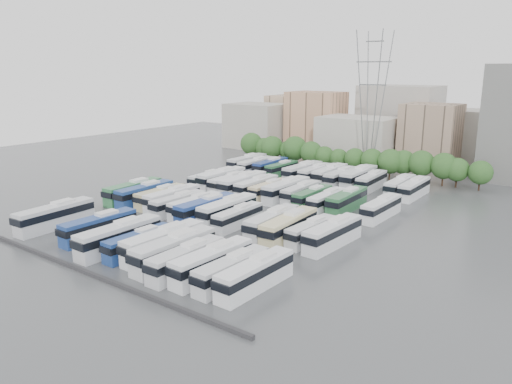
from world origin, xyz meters
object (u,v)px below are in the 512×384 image
Objects in this scene: bus_r0_s6 at (119,236)px; bus_r2_s10 at (327,200)px; bus_r1_s10 at (272,222)px; bus_r1_s12 at (311,231)px; bus_r3_s3 at (282,169)px; bus_r3_s7 at (330,174)px; bus_r0_s12 at (232,270)px; bus_r2_s11 at (347,200)px; bus_r0_s8 at (164,242)px; bus_r1_s0 at (133,191)px; bus_r1_s1 at (145,193)px; electricity_pylon at (372,95)px; bus_r1_s2 at (160,196)px; bus_r1_s4 at (178,203)px; bus_r0_s4 at (99,226)px; bus_r0_s11 at (212,262)px; bus_r1_s8 at (238,217)px; bus_r0_s10 at (186,259)px; bus_r1_s5 at (195,206)px; bus_r2_s9 at (312,197)px; bus_r3_s0 at (247,163)px; bus_r0_s9 at (174,250)px; bus_r0_s13 at (255,274)px; bus_r3_s5 at (303,171)px; bus_r1_s13 at (333,233)px; bus_r2_s8 at (301,192)px; bus_r3_s10 at (371,181)px; bus_r3_s13 at (414,188)px; bus_r2_s6 at (269,190)px; bus_r2_s4 at (243,184)px; bus_r1_s6 at (206,208)px; bus_r1_s7 at (227,210)px; bus_r1_s11 at (289,226)px; bus_r3_s12 at (400,186)px; bus_r2_s1 at (208,179)px; bus_r3_s9 at (359,177)px; bus_r2_s5 at (256,186)px; bus_r2_s2 at (222,178)px; bus_r1_s3 at (172,198)px; bus_r2_s7 at (286,189)px; bus_r3_s2 at (271,166)px.

bus_r2_s10 is (13.33, 36.15, -0.35)m from bus_r0_s6.
bus_r1_s10 is 6.59m from bus_r1_s12.
bus_r3_s3 is 13.07m from bus_r3_s7.
bus_r2_s11 is (-3.47, 36.95, 0.11)m from bus_r0_s12.
bus_r1_s12 is (13.08, 17.16, -0.37)m from bus_r0_s8.
bus_r1_s1 is (3.19, 0.12, -0.03)m from bus_r1_s0.
bus_r3_s7 is at bearing -91.19° from electricity_pylon.
bus_r0_s6 is 23.86m from bus_r1_s2.
bus_r1_s4 is at bearing -100.38° from electricity_pylon.
bus_r0_s4 is 0.94× the size of bus_r0_s8.
bus_r1_s8 is (-9.87, 17.42, -0.24)m from bus_r0_s11.
bus_r0_s12 is 36.03m from bus_r2_s10.
bus_r0_s10 is 1.04× the size of bus_r1_s5.
bus_r1_s5 is 1.04× the size of bus_r2_s9.
bus_r1_s4 is 39.64m from bus_r3_s0.
bus_r0_s9 reaches higher than bus_r3_s7.
bus_r0_s12 is 1.01× the size of bus_r1_s5.
bus_r0_s6 is 1.10× the size of bus_r0_s13.
bus_r0_s10 is (13.26, -0.11, -0.23)m from bus_r0_s6.
bus_r1_s8 is (13.25, 17.00, -0.23)m from bus_r0_s4.
bus_r2_s10 is 24.72m from bus_r3_s5.
bus_r1_s13 is 0.98× the size of bus_r3_s0.
bus_r3_s10 reaches higher than bus_r2_s8.
bus_r1_s10 reaches higher than bus_r0_s13.
bus_r3_s13 reaches higher than bus_r2_s8.
bus_r0_s8 is 34.61m from bus_r2_s10.
bus_r1_s12 is 39.93m from bus_r3_s7.
bus_r2_s9 is at bearing 2.40° from bus_r2_s6.
bus_r3_s7 is at bearing 61.65° from bus_r2_s4.
bus_r1_s6 reaches higher than bus_r0_s12.
bus_r0_s4 reaches higher than bus_r1_s4.
bus_r0_s8 reaches higher than bus_r2_s11.
bus_r3_s13 is at bearing -5.39° from bus_r3_s7.
bus_r1_s7 is 13.39m from bus_r1_s11.
bus_r3_s10 is 1.01× the size of bus_r3_s12.
bus_r0_s10 is 25.28m from bus_r1_s5.
bus_r1_s0 is 39.23m from bus_r3_s5.
bus_r0_s9 is at bearing -66.68° from bus_r2_s4.
bus_r3_s9 reaches higher than bus_r2_s1.
bus_r1_s7 reaches higher than bus_r0_s4.
bus_r0_s11 is at bearing -61.23° from bus_r2_s5.
bus_r2_s2 is 1.09× the size of bus_r3_s13.
bus_r1_s3 is (-3.39, 18.49, -0.01)m from bus_r0_s4.
bus_r2_s6 is 16.42m from bus_r2_s11.
bus_r3_s10 is at bearing 0.60° from bus_r3_s3.
bus_r2_s7 is at bearing 112.17° from bus_r0_s11.
bus_r1_s1 is 34.37m from bus_r2_s10.
bus_r3_s0 is at bearing 179.64° from bus_r3_s2.
bus_r2_s11 is at bearing 75.78° from bus_r0_s8.
bus_r2_s10 reaches higher than bus_r2_s6.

